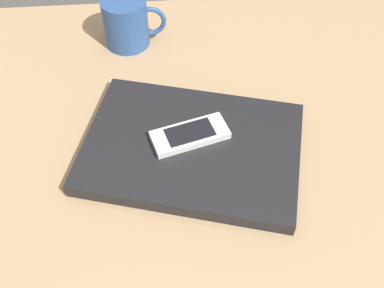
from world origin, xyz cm
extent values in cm
cube|color=tan|center=(0.00, 0.00, 1.50)|extent=(120.00, 80.00, 3.00)
cube|color=black|center=(8.56, -1.65, 4.12)|extent=(37.35, 30.87, 2.24)
cube|color=silver|center=(8.33, -0.51, 5.81)|extent=(12.49, 7.82, 1.14)
cube|color=black|center=(8.33, -0.51, 6.45)|extent=(7.95, 5.59, 0.14)
cylinder|color=#2D518C|center=(-1.45, 26.27, 7.60)|extent=(8.26, 8.26, 9.19)
torus|color=#2D518C|center=(3.06, 26.27, 7.60)|extent=(6.05, 0.90, 6.05)
camera|label=1|loc=(5.01, -44.51, 57.36)|focal=41.95mm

